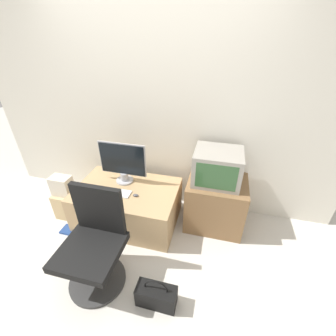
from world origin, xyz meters
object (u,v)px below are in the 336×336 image
crt_tv (217,167)px  cardboard_box_lower (68,204)px  keyboard (115,192)px  book (70,230)px  office_chair (94,246)px  mouse (136,195)px  main_monitor (123,163)px  handbag (156,296)px

crt_tv → cardboard_box_lower: size_ratio=1.49×
keyboard → book: 0.75m
keyboard → book: size_ratio=2.01×
office_chair → mouse: bearing=79.4°
crt_tv → office_chair: 1.44m
office_chair → cardboard_box_lower: 1.08m
keyboard → crt_tv: 1.18m
office_chair → book: (-0.65, 0.42, -0.41)m
main_monitor → mouse: size_ratio=8.96×
mouse → book: (-0.78, -0.27, -0.47)m
office_chair → crt_tv: bearing=45.9°
keyboard → handbag: keyboard is taller
crt_tv → office_chair: size_ratio=0.53×
keyboard → crt_tv: crt_tv is taller
office_chair → cardboard_box_lower: office_chair is taller
cardboard_box_lower → crt_tv: bearing=10.6°
handbag → book: bearing=156.6°
keyboard → handbag: bearing=-47.9°
main_monitor → book: 1.04m
mouse → crt_tv: crt_tv is taller
mouse → cardboard_box_lower: (-0.94, -0.02, -0.32)m
mouse → handbag: size_ratio=0.18×
office_chair → cardboard_box_lower: size_ratio=2.81×
book → crt_tv: bearing=19.8°
mouse → cardboard_box_lower: bearing=-179.0°
mouse → handbag: 1.01m
main_monitor → keyboard: size_ratio=1.53×
main_monitor → book: main_monitor is taller
cardboard_box_lower → book: cardboard_box_lower is taller
main_monitor → crt_tv: size_ratio=1.13×
mouse → office_chair: (-0.13, -0.68, -0.07)m
cardboard_box_lower → office_chair: bearing=-39.4°
crt_tv → book: crt_tv is taller
main_monitor → cardboard_box_lower: bearing=-159.4°
cardboard_box_lower → handbag: 1.62m
mouse → crt_tv: (0.84, 0.31, 0.31)m
office_chair → cardboard_box_lower: (-0.81, 0.67, -0.25)m
keyboard → mouse: bearing=0.5°
office_chair → book: size_ratio=5.13×
mouse → crt_tv: 0.95m
mouse → cardboard_box_lower: 0.99m
handbag → book: (-1.25, 0.54, -0.10)m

